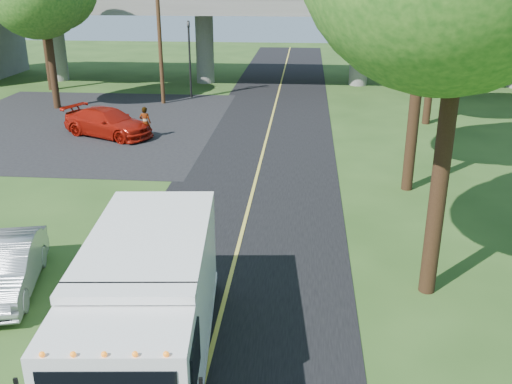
# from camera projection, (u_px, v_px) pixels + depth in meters

# --- Properties ---
(ground) EXTENTS (120.00, 120.00, 0.00)m
(ground) POSITION_uv_depth(u_px,v_px,m) (225.00, 300.00, 15.30)
(ground) COLOR #274518
(ground) RESTS_ON ground
(road) EXTENTS (7.00, 90.00, 0.02)m
(road) POSITION_uv_depth(u_px,v_px,m) (257.00, 176.00, 24.59)
(road) COLOR black
(road) RESTS_ON ground
(parking_lot) EXTENTS (16.00, 18.00, 0.01)m
(parking_lot) POSITION_uv_depth(u_px,v_px,m) (79.00, 125.00, 32.93)
(parking_lot) COLOR black
(parking_lot) RESTS_ON ground
(lane_line) EXTENTS (0.12, 90.00, 0.01)m
(lane_line) POSITION_uv_depth(u_px,v_px,m) (257.00, 176.00, 24.58)
(lane_line) COLOR gold
(lane_line) RESTS_ON road
(overpass) EXTENTS (54.00, 10.00, 7.30)m
(overpass) POSITION_uv_depth(u_px,v_px,m) (282.00, 24.00, 43.39)
(overpass) COLOR slate
(overpass) RESTS_ON ground
(traffic_signal) EXTENTS (0.18, 0.22, 5.20)m
(traffic_signal) POSITION_uv_depth(u_px,v_px,m) (189.00, 51.00, 38.80)
(traffic_signal) COLOR black
(traffic_signal) RESTS_ON ground
(utility_pole) EXTENTS (1.60, 0.26, 9.00)m
(utility_pole) POSITION_uv_depth(u_px,v_px,m) (159.00, 33.00, 36.56)
(utility_pole) COLOR #472D19
(utility_pole) RESTS_ON ground
(step_van) EXTENTS (3.22, 7.24, 2.95)m
(step_van) POSITION_uv_depth(u_px,v_px,m) (147.00, 304.00, 12.19)
(step_van) COLOR white
(step_van) RESTS_ON ground
(red_sedan) EXTENTS (5.54, 3.98, 1.49)m
(red_sedan) POSITION_uv_depth(u_px,v_px,m) (108.00, 122.00, 30.37)
(red_sedan) COLOR #971309
(red_sedan) RESTS_ON ground
(silver_sedan) EXTENTS (2.46, 4.46, 1.39)m
(silver_sedan) POSITION_uv_depth(u_px,v_px,m) (6.00, 268.00, 15.54)
(silver_sedan) COLOR #969A9E
(silver_sedan) RESTS_ON ground
(pedestrian) EXTENTS (0.65, 0.47, 1.69)m
(pedestrian) POSITION_uv_depth(u_px,v_px,m) (145.00, 123.00, 29.96)
(pedestrian) COLOR gray
(pedestrian) RESTS_ON ground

